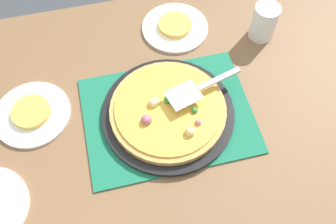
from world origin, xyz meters
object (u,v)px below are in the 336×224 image
object	(u,v)px
served_slice_left	(175,25)
served_slice_right	(31,112)
pizza_pan	(168,113)
plate_near_left	(175,28)
plate_far_right	(32,114)
pizza	(168,110)
pizza_server	(199,88)
cup_near	(264,22)

from	to	relation	value
served_slice_left	served_slice_right	world-z (taller)	same
pizza_pan	plate_near_left	xyz separation A→B (m)	(0.10, 0.32, -0.01)
plate_far_right	served_slice_right	size ratio (longest dim) A/B	2.00
pizza	pizza_server	xyz separation A→B (m)	(0.09, 0.03, 0.04)
pizza	plate_far_right	bearing A→B (deg)	166.17
plate_far_right	pizza_server	world-z (taller)	pizza_server
plate_far_right	cup_near	bearing A→B (deg)	10.17
plate_near_left	cup_near	distance (m)	0.29
pizza_pan	plate_far_right	distance (m)	0.39
served_slice_right	cup_near	distance (m)	0.76
pizza	served_slice_right	bearing A→B (deg)	166.17
plate_near_left	served_slice_left	distance (m)	0.01
pizza_pan	plate_far_right	xyz separation A→B (m)	(-0.38, 0.09, -0.01)
plate_near_left	cup_near	xyz separation A→B (m)	(0.27, -0.09, 0.06)
pizza	served_slice_left	xyz separation A→B (m)	(0.10, 0.32, -0.02)
plate_far_right	pizza_pan	bearing A→B (deg)	-13.73
plate_far_right	pizza_server	bearing A→B (deg)	-8.03
plate_near_left	pizza	bearing A→B (deg)	-107.42
plate_far_right	pizza	bearing A→B (deg)	-13.83
plate_near_left	plate_far_right	distance (m)	0.53
pizza	served_slice_left	bearing A→B (deg)	72.58
served_slice_left	cup_near	world-z (taller)	cup_near
pizza_server	plate_near_left	bearing A→B (deg)	88.76
plate_far_right	cup_near	xyz separation A→B (m)	(0.75, 0.13, 0.06)
pizza	cup_near	distance (m)	0.43
served_slice_right	cup_near	bearing A→B (deg)	10.17
served_slice_left	plate_far_right	bearing A→B (deg)	-154.78
pizza	cup_near	xyz separation A→B (m)	(0.37, 0.23, 0.03)
pizza_pan	served_slice_left	bearing A→B (deg)	72.55
pizza	cup_near	size ratio (longest dim) A/B	2.75
pizza_pan	plate_far_right	world-z (taller)	pizza_pan
plate_near_left	plate_far_right	xyz separation A→B (m)	(-0.48, -0.23, 0.00)
pizza	served_slice_right	distance (m)	0.39
plate_near_left	plate_far_right	bearing A→B (deg)	-154.78
pizza_pan	pizza_server	world-z (taller)	pizza_server
plate_far_right	served_slice_left	world-z (taller)	served_slice_left
cup_near	served_slice_right	bearing A→B (deg)	-169.83
pizza_pan	served_slice_left	world-z (taller)	served_slice_left
cup_near	pizza_server	distance (m)	0.34
pizza_pan	pizza_server	xyz separation A→B (m)	(0.09, 0.03, 0.06)
served_slice_right	cup_near	world-z (taller)	cup_near
cup_near	served_slice_left	bearing A→B (deg)	160.94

